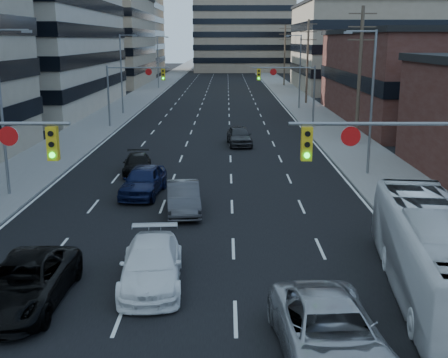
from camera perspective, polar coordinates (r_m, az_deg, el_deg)
road_surface at (r=140.08m, az=-0.35°, el=10.53°), size 18.00×300.00×0.02m
sidewalk_left at (r=140.67m, az=-5.12°, el=10.52°), size 5.00×300.00×0.15m
sidewalk_right at (r=140.42m, az=4.43°, el=10.53°), size 5.00×300.00×0.15m
office_left_far at (r=112.75m, az=-13.17°, el=13.41°), size 20.00×30.00×16.00m
storefront_right_mid at (r=64.02m, az=21.14°, el=9.55°), size 20.00×30.00×9.00m
office_right_far at (r=100.61m, az=14.13°, el=12.76°), size 22.00×28.00×14.00m
bg_block_left at (r=152.71m, az=-11.22°, el=14.31°), size 24.00×24.00×20.00m
bg_block_right at (r=143.12m, az=12.89°, el=12.67°), size 22.00×22.00×12.00m
signal_near_right at (r=19.22m, az=18.26°, el=0.99°), size 6.59×0.33×6.00m
signal_far_left at (r=55.73m, az=-9.36°, el=9.56°), size 6.09×0.33×6.00m
signal_far_right at (r=55.31m, az=6.77°, el=9.62°), size 6.09×0.33×6.00m
utility_pole_block at (r=47.12m, az=13.60°, el=10.39°), size 2.20×0.28×11.00m
utility_pole_midblock at (r=76.61m, az=8.47°, el=11.86°), size 2.20×0.28×11.00m
utility_pole_distant at (r=106.39m, az=6.19°, el=12.48°), size 2.20×0.28×11.00m
streetlight_left_near at (r=32.27m, az=-21.46°, el=7.04°), size 2.03×0.22×9.00m
streetlight_left_mid at (r=65.98m, az=-10.26°, el=10.84°), size 2.03×0.22×9.00m
streetlight_left_far at (r=100.58m, az=-6.64°, el=11.97°), size 2.03×0.22×9.00m
streetlight_right_near at (r=36.08m, az=14.58°, el=8.19°), size 2.03×0.22×9.00m
streetlight_right_far at (r=70.45m, az=7.61°, el=11.12°), size 2.03×0.22×9.00m
black_pickup at (r=19.52m, az=-19.65°, el=-9.93°), size 2.64×5.59×1.54m
white_van at (r=20.06m, az=-7.37°, el=-8.60°), size 2.46×5.30×1.50m
silver_suv at (r=15.71m, az=10.75°, el=-15.22°), size 3.08×6.01×1.62m
transit_bus at (r=19.93m, az=20.62°, el=-7.21°), size 3.80×11.09×3.03m
sedan_blue at (r=31.36m, az=-8.18°, el=-0.16°), size 2.44×5.03×1.66m
sedan_grey_center at (r=28.06m, az=-4.16°, el=-1.91°), size 2.06×4.69×1.50m
sedan_black_far at (r=36.56m, az=-8.82°, el=1.50°), size 2.18×4.42×1.24m
sedan_grey_right at (r=45.97m, az=1.56°, el=4.42°), size 2.22×4.75×1.57m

